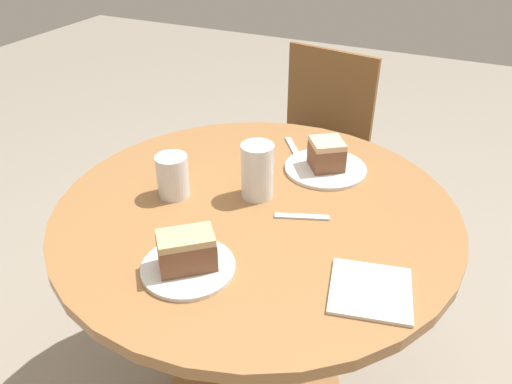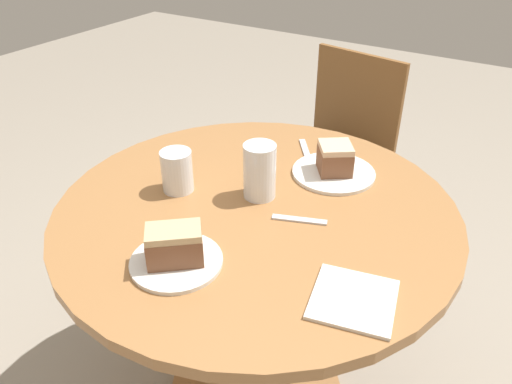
# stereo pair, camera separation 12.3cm
# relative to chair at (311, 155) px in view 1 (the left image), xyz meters

# --- Properties ---
(table) EXTENTS (1.01, 1.01, 0.74)m
(table) POSITION_rel_chair_xyz_m (0.13, -0.83, 0.09)
(table) COLOR #9E6B3D
(table) RESTS_ON ground_plane
(chair) EXTENTS (0.48, 0.48, 0.87)m
(chair) POSITION_rel_chair_xyz_m (0.00, 0.00, 0.00)
(chair) COLOR brown
(chair) RESTS_ON ground_plane
(plate_near) EXTENTS (0.23, 0.23, 0.01)m
(plate_near) POSITION_rel_chair_xyz_m (0.23, -0.58, 0.29)
(plate_near) COLOR silver
(plate_near) RESTS_ON table
(plate_far) EXTENTS (0.20, 0.20, 0.01)m
(plate_far) POSITION_rel_chair_xyz_m (0.11, -1.10, 0.29)
(plate_far) COLOR silver
(plate_far) RESTS_ON table
(cake_slice_near) EXTENTS (0.12, 0.12, 0.08)m
(cake_slice_near) POSITION_rel_chair_xyz_m (0.23, -0.58, 0.34)
(cake_slice_near) COLOR brown
(cake_slice_near) RESTS_ON plate_near
(cake_slice_far) EXTENTS (0.14, 0.13, 0.08)m
(cake_slice_far) POSITION_rel_chair_xyz_m (0.11, -1.10, 0.34)
(cake_slice_far) COLOR brown
(cake_slice_far) RESTS_ON plate_far
(glass_lemonade) EXTENTS (0.08, 0.08, 0.11)m
(glass_lemonade) POSITION_rel_chair_xyz_m (-0.08, -0.87, 0.33)
(glass_lemonade) COLOR silver
(glass_lemonade) RESTS_ON table
(glass_water) EXTENTS (0.08, 0.08, 0.14)m
(glass_water) POSITION_rel_chair_xyz_m (0.12, -0.78, 0.35)
(glass_water) COLOR silver
(glass_water) RESTS_ON table
(napkin_stack) EXTENTS (0.19, 0.19, 0.01)m
(napkin_stack) POSITION_rel_chair_xyz_m (0.47, -1.01, 0.29)
(napkin_stack) COLOR silver
(napkin_stack) RESTS_ON table
(fork) EXTENTS (0.11, 0.15, 0.00)m
(fork) POSITION_rel_chair_xyz_m (0.11, -0.51, 0.29)
(fork) COLOR silver
(fork) RESTS_ON table
(spoon) EXTENTS (0.13, 0.06, 0.00)m
(spoon) POSITION_rel_chair_xyz_m (0.25, -0.83, 0.29)
(spoon) COLOR silver
(spoon) RESTS_ON table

